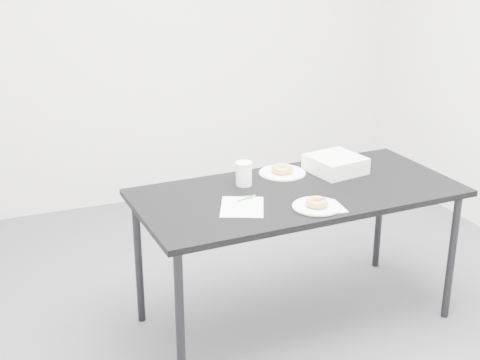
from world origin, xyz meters
name	(u,v)px	position (x,y,z in m)	size (l,w,h in m)	color
floor	(261,319)	(0.00, 0.00, 0.00)	(4.00, 4.00, 0.00)	#4B4B50
wall_back	(155,29)	(0.00, 2.00, 1.35)	(4.00, 0.02, 2.70)	white
table	(298,200)	(0.18, -0.06, 0.72)	(1.73, 0.86, 0.77)	black
scorecard	(242,207)	(-0.18, -0.17, 0.78)	(0.21, 0.26, 0.00)	white
logo_patch	(249,198)	(-0.11, -0.07, 0.78)	(0.04, 0.04, 0.00)	green
pen	(246,198)	(-0.13, -0.08, 0.78)	(0.01, 0.01, 0.12)	#0E9A62
napkin	(326,207)	(0.19, -0.33, 0.78)	(0.17, 0.17, 0.00)	white
plate_near	(317,206)	(0.15, -0.31, 0.78)	(0.24, 0.24, 0.01)	white
donut_near	(317,202)	(0.15, -0.31, 0.80)	(0.11, 0.11, 0.04)	gold
plate_far	(282,173)	(0.21, 0.20, 0.78)	(0.26, 0.26, 0.01)	white
donut_far	(282,169)	(0.21, 0.20, 0.80)	(0.12, 0.12, 0.04)	gold
coffee_cup	(244,174)	(-0.06, 0.11, 0.84)	(0.08, 0.08, 0.13)	white
cup_lid	(349,169)	(0.59, 0.11, 0.78)	(0.08, 0.08, 0.01)	silver
bakery_box	(336,164)	(0.50, 0.11, 0.82)	(0.27, 0.27, 0.09)	white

